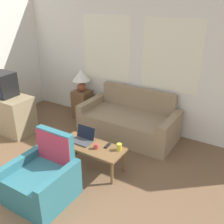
{
  "coord_description": "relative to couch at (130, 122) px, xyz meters",
  "views": [
    {
      "loc": [
        2.14,
        -0.71,
        2.57
      ],
      "look_at": [
        0.05,
        2.72,
        0.75
      ],
      "focal_mm": 42.0,
      "sensor_mm": 36.0,
      "label": 1
    }
  ],
  "objects": [
    {
      "name": "side_table",
      "position": [
        -1.3,
        0.19,
        0.04
      ],
      "size": [
        0.36,
        0.36,
        0.62
      ],
      "color": "brown",
      "rests_on": "ground_plane"
    },
    {
      "name": "armchair",
      "position": [
        -0.18,
        -2.16,
        -0.0
      ],
      "size": [
        0.79,
        0.77,
        0.9
      ],
      "color": "#2D6B75",
      "rests_on": "ground_plane"
    },
    {
      "name": "couch",
      "position": [
        0.0,
        0.0,
        0.0
      ],
      "size": [
        1.84,
        0.91,
        0.88
      ],
      "color": "#937A5B",
      "rests_on": "ground_plane"
    },
    {
      "name": "coffee_table",
      "position": [
        -0.0,
        -1.28,
        0.09
      ],
      "size": [
        1.06,
        0.46,
        0.41
      ],
      "color": "brown",
      "rests_on": "ground_plane"
    },
    {
      "name": "cup_yellow",
      "position": [
        0.43,
        -1.17,
        0.19
      ],
      "size": [
        0.08,
        0.08,
        0.11
      ],
      "color": "gold",
      "rests_on": "coffee_table"
    },
    {
      "name": "tv_dresser",
      "position": [
        -2.2,
        -1.11,
        0.1
      ],
      "size": [
        1.09,
        0.56,
        0.75
      ],
      "color": "#998460",
      "rests_on": "ground_plane"
    },
    {
      "name": "television",
      "position": [
        -2.2,
        -1.11,
        0.71
      ],
      "size": [
        0.45,
        0.39,
        0.46
      ],
      "color": "black",
      "rests_on": "tv_dresser"
    },
    {
      "name": "tv_remote",
      "position": [
        0.22,
        -1.17,
        0.15
      ],
      "size": [
        0.06,
        0.15,
        0.02
      ],
      "color": "black",
      "rests_on": "coffee_table"
    },
    {
      "name": "cup_navy",
      "position": [
        0.11,
        -1.31,
        0.18
      ],
      "size": [
        0.07,
        0.07,
        0.08
      ],
      "color": "#B23D38",
      "rests_on": "coffee_table"
    },
    {
      "name": "laptop",
      "position": [
        -0.2,
        -1.23,
        0.19
      ],
      "size": [
        0.33,
        0.26,
        0.22
      ],
      "color": "#47474C",
      "rests_on": "coffee_table"
    },
    {
      "name": "table_lamp",
      "position": [
        -1.3,
        0.19,
        0.66
      ],
      "size": [
        0.38,
        0.38,
        0.48
      ],
      "color": "brown",
      "rests_on": "side_table"
    },
    {
      "name": "wall_back",
      "position": [
        -0.05,
        0.47,
        1.03
      ],
      "size": [
        6.49,
        0.06,
        2.6
      ],
      "color": "white",
      "rests_on": "ground_plane"
    }
  ]
}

